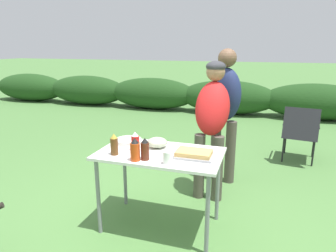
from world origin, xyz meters
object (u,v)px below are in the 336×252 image
(mixing_bowl, at_px, (157,142))
(standing_person_with_beanie, at_px, (225,105))
(camp_chair_green_behind_table, at_px, (300,131))
(folding_table, at_px, (160,160))
(food_tray, at_px, (194,154))
(plate_stack, at_px, (129,141))
(beer_bottle, at_px, (114,145))
(paper_cup_stack, at_px, (168,158))
(standing_person_in_olive_jacket, at_px, (212,116))
(hot_sauce_bottle, at_px, (135,150))
(bbq_sauce_bottle, at_px, (145,149))
(ketchup_bottle, at_px, (135,142))

(mixing_bowl, distance_m, standing_person_with_beanie, 1.20)
(camp_chair_green_behind_table, bearing_deg, folding_table, -115.21)
(food_tray, relative_size, plate_stack, 1.34)
(mixing_bowl, xyz_separation_m, beer_bottle, (-0.29, -0.30, 0.04))
(plate_stack, xyz_separation_m, standing_person_with_beanie, (0.79, 1.04, 0.21))
(beer_bottle, height_order, standing_person_with_beanie, standing_person_with_beanie)
(food_tray, relative_size, paper_cup_stack, 3.19)
(standing_person_in_olive_jacket, bearing_deg, camp_chair_green_behind_table, 53.43)
(food_tray, relative_size, mixing_bowl, 1.75)
(folding_table, bearing_deg, hot_sauce_bottle, -118.21)
(standing_person_with_beanie, bearing_deg, beer_bottle, -94.79)
(bbq_sauce_bottle, relative_size, standing_person_with_beanie, 0.12)
(hot_sauce_bottle, height_order, camp_chair_green_behind_table, hot_sauce_bottle)
(food_tray, height_order, plate_stack, food_tray)
(folding_table, height_order, beer_bottle, beer_bottle)
(mixing_bowl, relative_size, hot_sauce_bottle, 0.98)
(bbq_sauce_bottle, xyz_separation_m, standing_person_with_beanie, (0.47, 1.41, 0.14))
(mixing_bowl, height_order, standing_person_in_olive_jacket, standing_person_in_olive_jacket)
(hot_sauce_bottle, xyz_separation_m, standing_person_in_olive_jacket, (0.46, 1.01, 0.09))
(mixing_bowl, xyz_separation_m, ketchup_bottle, (-0.16, -0.14, 0.04))
(mixing_bowl, distance_m, beer_bottle, 0.42)
(paper_cup_stack, bearing_deg, camp_chair_green_behind_table, 62.44)
(plate_stack, height_order, standing_person_with_beanie, standing_person_with_beanie)
(standing_person_with_beanie, bearing_deg, paper_cup_stack, -75.97)
(paper_cup_stack, xyz_separation_m, bbq_sauce_bottle, (-0.21, 0.03, 0.04))
(folding_table, xyz_separation_m, plate_stack, (-0.38, 0.17, 0.10))
(folding_table, height_order, standing_person_in_olive_jacket, standing_person_in_olive_jacket)
(hot_sauce_bottle, bearing_deg, bbq_sauce_bottle, 31.99)
(folding_table, relative_size, camp_chair_green_behind_table, 1.32)
(food_tray, distance_m, standing_person_in_olive_jacket, 0.80)
(food_tray, height_order, bbq_sauce_bottle, bbq_sauce_bottle)
(food_tray, relative_size, standing_person_with_beanie, 0.21)
(folding_table, distance_m, standing_person_in_olive_jacket, 0.88)
(food_tray, relative_size, camp_chair_green_behind_table, 0.40)
(bbq_sauce_bottle, height_order, standing_person_with_beanie, standing_person_with_beanie)
(camp_chair_green_behind_table, bearing_deg, plate_stack, -124.15)
(camp_chair_green_behind_table, bearing_deg, bbq_sauce_bottle, -114.01)
(mixing_bowl, height_order, camp_chair_green_behind_table, same)
(folding_table, xyz_separation_m, bbq_sauce_bottle, (-0.06, -0.20, 0.17))
(standing_person_with_beanie, bearing_deg, folding_table, -84.38)
(plate_stack, relative_size, bbq_sauce_bottle, 1.32)
(food_tray, xyz_separation_m, paper_cup_stack, (-0.17, -0.21, 0.03))
(food_tray, relative_size, standing_person_in_olive_jacket, 0.22)
(ketchup_bottle, bearing_deg, plate_stack, 130.47)
(folding_table, distance_m, ketchup_bottle, 0.28)
(bbq_sauce_bottle, bearing_deg, beer_bottle, 174.56)
(plate_stack, height_order, camp_chair_green_behind_table, camp_chair_green_behind_table)
(hot_sauce_bottle, height_order, bbq_sauce_bottle, hot_sauce_bottle)
(food_tray, bearing_deg, mixing_bowl, 159.46)
(plate_stack, relative_size, hot_sauce_bottle, 1.29)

